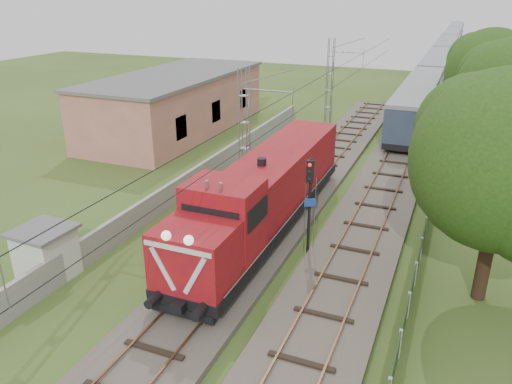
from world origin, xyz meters
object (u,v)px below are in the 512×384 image
at_px(locomotive, 265,193).
at_px(relay_hut, 46,253).
at_px(signal_post, 310,190).
at_px(coach_rake, 446,49).

distance_m(locomotive, relay_hut, 10.89).
bearing_deg(signal_post, locomotive, 154.27).
xyz_separation_m(coach_rake, signal_post, (-2.22, -73.09, 0.90)).
relative_size(locomotive, relay_hut, 7.30).
distance_m(locomotive, signal_post, 3.27).
distance_m(coach_rake, relay_hut, 80.63).
distance_m(locomotive, coach_rake, 71.92).
distance_m(coach_rake, signal_post, 73.12).
bearing_deg(signal_post, coach_rake, 88.26).
bearing_deg(locomotive, signal_post, -25.73).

